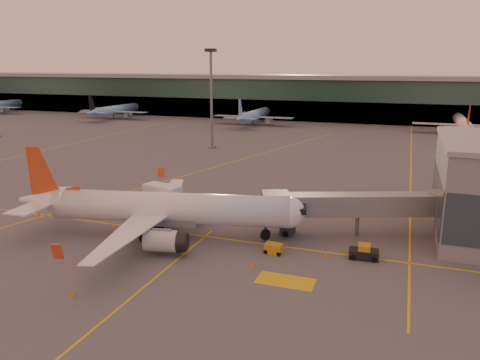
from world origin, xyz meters
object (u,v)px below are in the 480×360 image
(main_airplane, at_px, (160,209))
(pushback_tug, at_px, (364,253))
(gpu_cart, at_px, (274,249))
(catering_truck, at_px, (163,198))

(main_airplane, xyz_separation_m, pushback_tug, (25.46, 1.47, -3.02))
(pushback_tug, bearing_deg, gpu_cart, -172.96)
(main_airplane, bearing_deg, catering_truck, 104.52)
(main_airplane, distance_m, gpu_cart, 15.67)
(main_airplane, height_order, gpu_cart, main_airplane)
(main_airplane, relative_size, catering_truck, 6.08)
(catering_truck, bearing_deg, main_airplane, -50.14)
(gpu_cart, xyz_separation_m, pushback_tug, (10.11, 2.04, 0.09))
(catering_truck, relative_size, gpu_cart, 2.80)
(main_airplane, xyz_separation_m, gpu_cart, (15.35, -0.56, -3.11))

